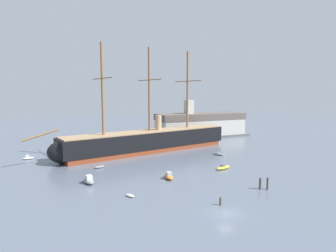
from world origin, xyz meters
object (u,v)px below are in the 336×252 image
sailboat_alongside_stern (218,154)px  dockside_warehouse_right (200,125)px  sailboat_mid_right (223,167)px  mooring_piling_left_pair (260,184)px  motorboat_near_centre (169,176)px  motorboat_mid_left (89,180)px  mooring_piling_right_pair (220,201)px  dinghy_alongside_bow (99,167)px  seagull_in_flight (143,110)px  tall_ship (150,141)px  dinghy_foreground_left (130,196)px  dinghy_distant_centre (131,143)px  mooring_piling_nearest (267,184)px  motorboat_far_left (28,158)px

sailboat_alongside_stern → dockside_warehouse_right: (14.31, 36.02, 4.67)m
sailboat_mid_right → mooring_piling_left_pair: size_ratio=2.59×
motorboat_near_centre → mooring_piling_left_pair: size_ratio=1.77×
motorboat_mid_left → dockside_warehouse_right: (54.14, 48.34, 4.42)m
motorboat_mid_left → mooring_piling_right_pair: (18.57, -20.74, 0.06)m
dinghy_alongside_bow → seagull_in_flight: 18.42m
tall_ship → dinghy_alongside_bow: 23.61m
motorboat_near_centre → mooring_piling_left_pair: 19.08m
dinghy_foreground_left → sailboat_alongside_stern: sailboat_alongside_stern is taller
motorboat_mid_left → sailboat_alongside_stern: (39.83, 12.32, -0.25)m
dinghy_distant_centre → mooring_piling_nearest: (10.49, -59.14, 0.92)m
dinghy_foreground_left → mooring_piling_right_pair: bearing=-37.3°
dinghy_alongside_bow → sailboat_mid_right: bearing=-25.5°
seagull_in_flight → mooring_piling_left_pair: bearing=-52.4°
dinghy_alongside_bow → mooring_piling_nearest: bearing=-47.1°
mooring_piling_left_pair → dockside_warehouse_right: size_ratio=0.05×
sailboat_alongside_stern → mooring_piling_right_pair: (-21.25, -33.06, 0.31)m
motorboat_far_left → mooring_piling_right_pair: mooring_piling_right_pair is taller
dockside_warehouse_right → dinghy_alongside_bow: bearing=-143.6°
motorboat_mid_left → motorboat_far_left: motorboat_mid_left is taller
motorboat_near_centre → motorboat_mid_left: motorboat_mid_left is taller
dinghy_foreground_left → mooring_piling_nearest: mooring_piling_nearest is taller
sailboat_alongside_stern → mooring_piling_right_pair: size_ratio=3.27×
dockside_warehouse_right → mooring_piling_right_pair: bearing=-117.2°
motorboat_near_centre → motorboat_mid_left: 16.96m
dinghy_distant_centre → mooring_piling_nearest: mooring_piling_nearest is taller
dinghy_foreground_left → mooring_piling_right_pair: mooring_piling_right_pair is taller
dinghy_alongside_bow → dockside_warehouse_right: size_ratio=0.07×
sailboat_alongside_stern → seagull_in_flight: 30.95m
motorboat_far_left → dinghy_distant_centre: motorboat_far_left is taller
tall_ship → dockside_warehouse_right: bearing=35.6°
motorboat_near_centre → dinghy_alongside_bow: size_ratio=1.43×
motorboat_far_left → seagull_in_flight: 38.50m
mooring_piling_nearest → mooring_piling_left_pair: size_ratio=1.07×
motorboat_near_centre → mooring_piling_nearest: (14.78, -14.07, 0.63)m
mooring_piling_right_pair → motorboat_far_left: bearing=122.2°
motorboat_far_left → mooring_piling_right_pair: size_ratio=2.21×
dinghy_foreground_left → motorboat_near_centre: size_ratio=0.53×
tall_ship → seagull_in_flight: bearing=-113.5°
motorboat_far_left → tall_ship: bearing=-5.3°
dinghy_foreground_left → sailboat_mid_right: size_ratio=0.36×
sailboat_mid_right → dockside_warehouse_right: dockside_warehouse_right is taller
mooring_piling_nearest → dockside_warehouse_right: 70.05m
motorboat_near_centre → mooring_piling_nearest: mooring_piling_nearest is taller
tall_ship → dinghy_foreground_left: bearing=-114.7°
motorboat_far_left → dinghy_distant_centre: size_ratio=1.22×
dinghy_distant_centre → seagull_in_flight: size_ratio=2.35×
dinghy_distant_centre → mooring_piling_left_pair: size_ratio=1.10×
mooring_piling_left_pair → tall_ship: bearing=100.0°
dinghy_distant_centre → motorboat_far_left: bearing=-159.9°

